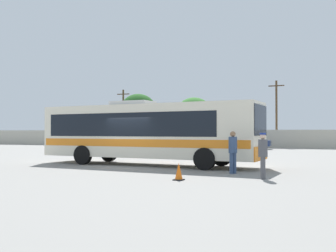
{
  "coord_description": "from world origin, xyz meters",
  "views": [
    {
      "loc": [
        9.19,
        -18.27,
        1.76
      ],
      "look_at": [
        1.49,
        1.43,
        2.09
      ],
      "focal_mm": 42.03,
      "sensor_mm": 36.0,
      "label": 1
    }
  ],
  "objects": [
    {
      "name": "roadside_tree_left",
      "position": [
        -13.65,
        29.18,
        4.89
      ],
      "size": [
        4.67,
        4.67,
        6.88
      ],
      "color": "brown",
      "rests_on": "ground_plane"
    },
    {
      "name": "utility_pole_near",
      "position": [
        -16.17,
        29.67,
        3.98
      ],
      "size": [
        1.8,
        0.24,
        7.59
      ],
      "color": "#4C3823",
      "rests_on": "ground_plane"
    },
    {
      "name": "parked_car_third_dark_blue",
      "position": [
        2.12,
        22.71,
        0.75
      ],
      "size": [
        4.4,
        2.1,
        1.4
      ],
      "color": "navy",
      "rests_on": "ground_plane"
    },
    {
      "name": "attendant_by_bus_door",
      "position": [
        5.69,
        -1.74,
        1.02
      ],
      "size": [
        0.51,
        0.51,
        1.8
      ],
      "color": "#33476B",
      "rests_on": "ground_plane"
    },
    {
      "name": "parked_car_second_maroon",
      "position": [
        -4.72,
        22.76,
        0.77
      ],
      "size": [
        4.57,
        2.29,
        1.45
      ],
      "color": "maroon",
      "rests_on": "ground_plane"
    },
    {
      "name": "roadside_tree_midleft",
      "position": [
        -6.49,
        31.27,
        4.3
      ],
      "size": [
        4.79,
        4.79,
        6.35
      ],
      "color": "brown",
      "rests_on": "ground_plane"
    },
    {
      "name": "utility_pole_far",
      "position": [
        4.33,
        28.78,
        4.06
      ],
      "size": [
        1.8,
        0.24,
        7.76
      ],
      "color": "#4C3823",
      "rests_on": "ground_plane"
    },
    {
      "name": "coach_bus_cream_orange",
      "position": [
        0.4,
        0.84,
        1.84
      ],
      "size": [
        12.29,
        3.6,
        3.43
      ],
      "color": "silver",
      "rests_on": "ground_plane"
    },
    {
      "name": "traffic_cone_on_apron",
      "position": [
        4.32,
        -4.74,
        0.31
      ],
      "size": [
        0.36,
        0.36,
        0.64
      ],
      "color": "black",
      "rests_on": "ground_plane"
    },
    {
      "name": "ground_plane",
      "position": [
        0.0,
        10.0,
        0.0
      ],
      "size": [
        300.0,
        300.0,
        0.0
      ],
      "primitive_type": "plane",
      "color": "gray"
    },
    {
      "name": "passenger_waiting_on_apron",
      "position": [
        7.14,
        -3.25,
        0.99
      ],
      "size": [
        0.36,
        0.36,
        1.73
      ],
      "color": "#4C4C51",
      "rests_on": "ground_plane"
    },
    {
      "name": "perimeter_wall",
      "position": [
        0.0,
        26.37,
        1.01
      ],
      "size": [
        80.0,
        0.3,
        2.02
      ],
      "primitive_type": "cube",
      "color": "#B2AD9E",
      "rests_on": "ground_plane"
    },
    {
      "name": "parked_car_leftmost_red",
      "position": [
        -10.49,
        22.48,
        0.8
      ],
      "size": [
        4.44,
        2.21,
        1.51
      ],
      "color": "red",
      "rests_on": "ground_plane"
    }
  ]
}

